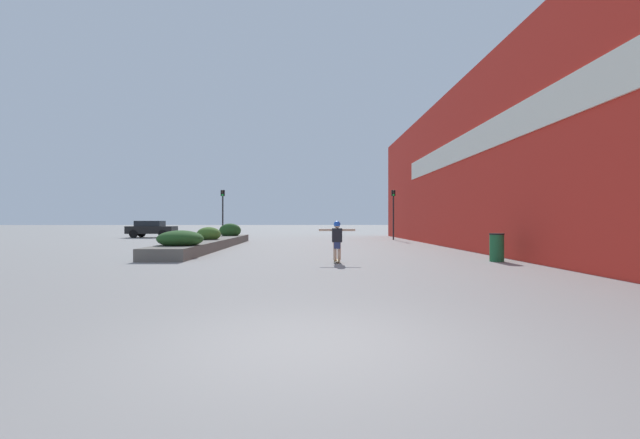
# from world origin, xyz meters

# --- Properties ---
(ground_plane) EXTENTS (300.00, 300.00, 0.00)m
(ground_plane) POSITION_xyz_m (0.00, 0.00, 0.00)
(ground_plane) COLOR gray
(building_wall_right) EXTENTS (0.67, 41.47, 8.52)m
(building_wall_right) POSITION_xyz_m (7.84, 15.26, 4.27)
(building_wall_right) COLOR red
(building_wall_right) RESTS_ON ground_plane
(planter_box) EXTENTS (1.84, 15.83, 1.27)m
(planter_box) POSITION_xyz_m (-5.28, 17.80, 0.38)
(planter_box) COLOR #605B54
(planter_box) RESTS_ON ground_plane
(skateboard) EXTENTS (0.23, 0.78, 0.09)m
(skateboard) POSITION_xyz_m (0.94, 9.85, 0.07)
(skateboard) COLOR olive
(skateboard) RESTS_ON ground_plane
(skateboarder) EXTENTS (1.26, 0.23, 1.35)m
(skateboarder) POSITION_xyz_m (0.94, 9.85, 0.91)
(skateboarder) COLOR tan
(skateboarder) RESTS_ON skateboard
(trash_bin) EXTENTS (0.51, 0.51, 1.00)m
(trash_bin) POSITION_xyz_m (6.64, 10.14, 0.50)
(trash_bin) COLOR #1E5B33
(trash_bin) RESTS_ON ground_plane
(car_leftmost) EXTENTS (4.63, 2.04, 1.64)m
(car_leftmost) POSITION_xyz_m (16.48, 30.72, 0.86)
(car_leftmost) COLOR maroon
(car_leftmost) RESTS_ON ground_plane
(car_center_left) EXTENTS (3.97, 1.96, 1.46)m
(car_center_left) POSITION_xyz_m (-13.80, 32.64, 0.78)
(car_center_left) COLOR black
(car_center_left) RESTS_ON ground_plane
(traffic_light_left) EXTENTS (0.28, 0.30, 3.76)m
(traffic_light_left) POSITION_xyz_m (-6.52, 27.21, 2.54)
(traffic_light_left) COLOR black
(traffic_light_left) RESTS_ON ground_plane
(traffic_light_right) EXTENTS (0.28, 0.30, 3.81)m
(traffic_light_right) POSITION_xyz_m (6.40, 27.66, 2.57)
(traffic_light_right) COLOR black
(traffic_light_right) RESTS_ON ground_plane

